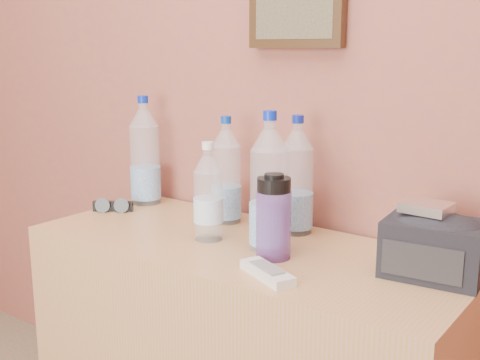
% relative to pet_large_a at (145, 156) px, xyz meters
% --- Properties ---
extents(picture_frame, '(0.30, 0.03, 0.25)m').
position_rel_pet_large_a_xyz_m(picture_frame, '(0.53, 0.09, 0.48)').
color(picture_frame, '#382311').
rests_on(picture_frame, room_shell).
extents(pet_large_a, '(0.10, 0.10, 0.36)m').
position_rel_pet_large_a_xyz_m(pet_large_a, '(0.00, 0.00, 0.00)').
color(pet_large_a, white).
rests_on(pet_large_a, dresser).
extents(pet_large_b, '(0.09, 0.09, 0.32)m').
position_rel_pet_large_a_xyz_m(pet_large_b, '(0.36, -0.02, -0.02)').
color(pet_large_b, silver).
rests_on(pet_large_b, dresser).
extents(pet_large_c, '(0.09, 0.09, 0.34)m').
position_rel_pet_large_a_xyz_m(pet_large_c, '(0.59, 0.02, -0.01)').
color(pet_large_c, silver).
rests_on(pet_large_c, dresser).
extents(pet_large_d, '(0.10, 0.10, 0.36)m').
position_rel_pet_large_a_xyz_m(pet_large_d, '(0.61, -0.16, 0.00)').
color(pet_large_d, silver).
rests_on(pet_large_d, dresser).
extents(pet_small, '(0.08, 0.08, 0.27)m').
position_rel_pet_large_a_xyz_m(pet_small, '(0.43, -0.18, -0.04)').
color(pet_small, silver).
rests_on(pet_small, dresser).
extents(nalgene_bottle, '(0.09, 0.09, 0.22)m').
position_rel_pet_large_a_xyz_m(nalgene_bottle, '(0.65, -0.20, -0.05)').
color(nalgene_bottle, '#7142A3').
rests_on(nalgene_bottle, dresser).
extents(sunglasses, '(0.13, 0.11, 0.03)m').
position_rel_pet_large_a_xyz_m(sunglasses, '(-0.01, -0.14, -0.14)').
color(sunglasses, black).
rests_on(sunglasses, dresser).
extents(ac_remote, '(0.17, 0.12, 0.02)m').
position_rel_pet_large_a_xyz_m(ac_remote, '(0.71, -0.32, -0.15)').
color(ac_remote, beige).
rests_on(ac_remote, dresser).
extents(toiletry_bag, '(0.24, 0.18, 0.15)m').
position_rel_pet_large_a_xyz_m(toiletry_bag, '(1.02, -0.09, -0.09)').
color(toiletry_bag, black).
rests_on(toiletry_bag, dresser).
extents(foil_packet, '(0.11, 0.09, 0.02)m').
position_rel_pet_large_a_xyz_m(foil_packet, '(0.99, -0.09, 0.00)').
color(foil_packet, silver).
rests_on(foil_packet, toiletry_bag).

